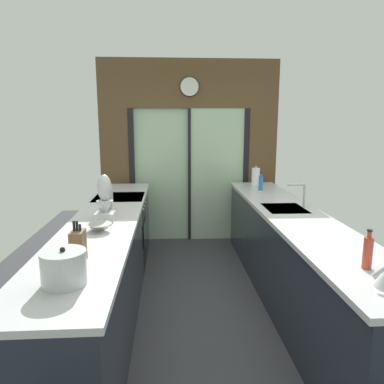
# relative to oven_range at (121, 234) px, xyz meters

# --- Properties ---
(ground_plane) EXTENTS (5.04, 7.60, 0.02)m
(ground_plane) POSITION_rel_oven_range_xyz_m (0.91, -0.65, -0.47)
(ground_plane) COLOR #38383D
(back_wall_unit) EXTENTS (2.64, 0.12, 2.70)m
(back_wall_unit) POSITION_rel_oven_range_xyz_m (0.91, 1.15, 1.07)
(back_wall_unit) COLOR brown
(back_wall_unit) RESTS_ON ground_plane
(left_counter_run) EXTENTS (0.62, 3.80, 0.92)m
(left_counter_run) POSITION_rel_oven_range_xyz_m (-0.00, -1.12, 0.01)
(left_counter_run) COLOR #1E232D
(left_counter_run) RESTS_ON ground_plane
(right_counter_run) EXTENTS (0.62, 3.80, 0.92)m
(right_counter_run) POSITION_rel_oven_range_xyz_m (1.82, -0.95, 0.01)
(right_counter_run) COLOR #1E232D
(right_counter_run) RESTS_ON ground_plane
(sink_faucet) EXTENTS (0.19, 0.02, 0.26)m
(sink_faucet) POSITION_rel_oven_range_xyz_m (1.97, -0.70, 0.64)
(sink_faucet) COLOR #B7BABC
(sink_faucet) RESTS_ON right_counter_run
(oven_range) EXTENTS (0.60, 0.60, 0.92)m
(oven_range) POSITION_rel_oven_range_xyz_m (0.00, 0.00, 0.00)
(oven_range) COLOR black
(oven_range) RESTS_ON ground_plane
(mixing_bowl) EXTENTS (0.22, 0.22, 0.07)m
(mixing_bowl) POSITION_rel_oven_range_xyz_m (0.02, -1.41, 0.50)
(mixing_bowl) COLOR gray
(mixing_bowl) RESTS_ON left_counter_run
(knife_block) EXTENTS (0.08, 0.14, 0.27)m
(knife_block) POSITION_rel_oven_range_xyz_m (0.02, -2.07, 0.57)
(knife_block) COLOR brown
(knife_block) RESTS_ON left_counter_run
(stand_mixer) EXTENTS (0.17, 0.27, 0.42)m
(stand_mixer) POSITION_rel_oven_range_xyz_m (0.02, -1.04, 0.63)
(stand_mixer) COLOR #B7BABC
(stand_mixer) RESTS_ON left_counter_run
(stock_pot) EXTENTS (0.25, 0.25, 0.21)m
(stock_pot) POSITION_rel_oven_range_xyz_m (0.02, -2.39, 0.56)
(stock_pot) COLOR #B7BABC
(stock_pot) RESTS_ON left_counter_run
(soap_bottle_near) EXTENTS (0.06, 0.06, 0.25)m
(soap_bottle_near) POSITION_rel_oven_range_xyz_m (1.80, -2.29, 0.57)
(soap_bottle_near) COLOR #B23D2D
(soap_bottle_near) RESTS_ON right_counter_run
(soap_bottle_far) EXTENTS (0.06, 0.06, 0.24)m
(soap_bottle_far) POSITION_rel_oven_range_xyz_m (1.80, 0.31, 0.56)
(soap_bottle_far) COLOR #286BB7
(soap_bottle_far) RESTS_ON right_counter_run
(paper_towel_roll) EXTENTS (0.13, 0.13, 0.29)m
(paper_towel_roll) POSITION_rel_oven_range_xyz_m (1.80, 0.60, 0.59)
(paper_towel_roll) COLOR #B7BABC
(paper_towel_roll) RESTS_ON right_counter_run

